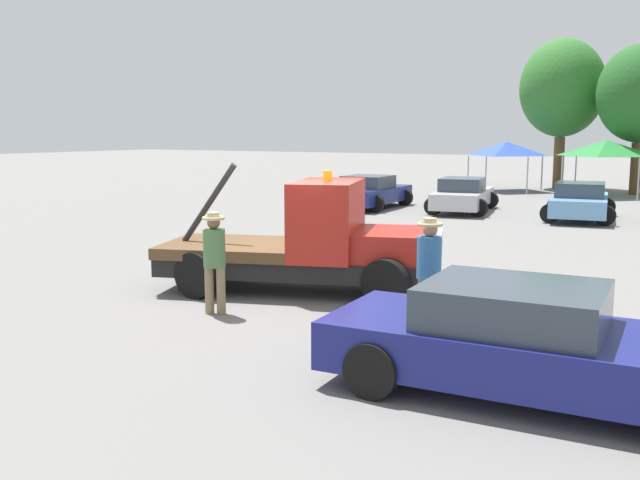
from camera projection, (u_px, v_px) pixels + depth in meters
name	position (u px, v px, depth m)	size (l,w,h in m)	color
ground_plane	(298.00, 290.00, 14.14)	(160.00, 160.00, 0.00)	slate
tow_truck	(315.00, 245.00, 13.93)	(5.81, 3.67, 2.51)	black
foreground_car	(529.00, 343.00, 8.44)	(5.00, 2.26, 1.34)	navy
person_near_truck	(429.00, 265.00, 11.15)	(0.40, 0.40, 1.80)	#847051
person_at_hood	(214.00, 255.00, 12.18)	(0.39, 0.39, 1.76)	#847051
parked_car_navy	(370.00, 192.00, 29.16)	(2.62, 4.56, 1.34)	navy
parked_car_silver	(463.00, 195.00, 27.77)	(2.87, 4.90, 1.34)	#B7B7BC
parked_car_skyblue	(580.00, 202.00, 25.31)	(2.84, 4.67, 1.34)	#669ED1
canopy_tent_blue	(506.00, 149.00, 37.21)	(3.12, 3.12, 2.58)	#9E9EA3
canopy_tent_green	(607.00, 148.00, 34.11)	(3.42, 3.42, 2.70)	#9E9EA3
tree_left	(562.00, 89.00, 38.26)	(4.49, 4.49, 8.02)	brown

